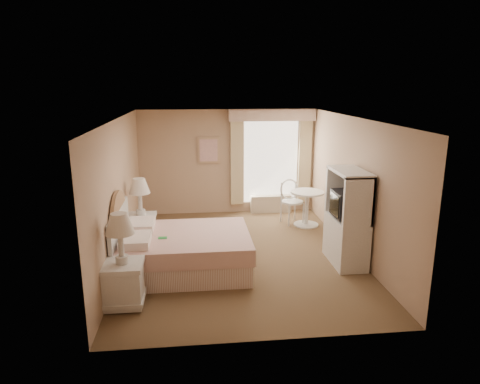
{
  "coord_description": "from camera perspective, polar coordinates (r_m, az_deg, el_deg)",
  "views": [
    {
      "loc": [
        -0.81,
        -7.35,
        3.08
      ],
      "look_at": [
        0.03,
        0.3,
        1.12
      ],
      "focal_mm": 32.0,
      "sensor_mm": 36.0,
      "label": 1
    }
  ],
  "objects": [
    {
      "name": "room",
      "position": [
        7.62,
        0.01,
        0.35
      ],
      "size": [
        4.21,
        5.51,
        2.51
      ],
      "color": "brown",
      "rests_on": "ground"
    },
    {
      "name": "nightstand_near",
      "position": [
        6.32,
        -15.34,
        -10.29
      ],
      "size": [
        0.56,
        0.56,
        1.35
      ],
      "color": "white",
      "rests_on": "room"
    },
    {
      "name": "armoire",
      "position": [
        7.68,
        14.08,
        -4.31
      ],
      "size": [
        0.5,
        1.0,
        1.67
      ],
      "color": "white",
      "rests_on": "room"
    },
    {
      "name": "window",
      "position": [
        10.32,
        4.19,
        4.52
      ],
      "size": [
        2.05,
        0.22,
        2.51
      ],
      "color": "white",
      "rests_on": "room"
    },
    {
      "name": "framed_art",
      "position": [
        10.19,
        -4.21,
        5.58
      ],
      "size": [
        0.52,
        0.04,
        0.62
      ],
      "color": "tan",
      "rests_on": "room"
    },
    {
      "name": "round_table",
      "position": [
        9.57,
        8.9,
        -1.43
      ],
      "size": [
        0.74,
        0.74,
        0.78
      ],
      "color": "silver",
      "rests_on": "room"
    },
    {
      "name": "nightstand_far",
      "position": [
        8.42,
        -13.03,
        -3.92
      ],
      "size": [
        0.55,
        0.55,
        1.34
      ],
      "color": "white",
      "rests_on": "room"
    },
    {
      "name": "bed",
      "position": [
        7.32,
        -8.3,
        -7.68
      ],
      "size": [
        2.17,
        1.71,
        1.51
      ],
      "color": "tan",
      "rests_on": "room"
    },
    {
      "name": "cafe_chair",
      "position": [
        9.73,
        6.82,
        -0.78
      ],
      "size": [
        0.59,
        0.59,
        0.99
      ],
      "rotation": [
        0.0,
        0.0,
        0.3
      ],
      "color": "silver",
      "rests_on": "room"
    }
  ]
}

